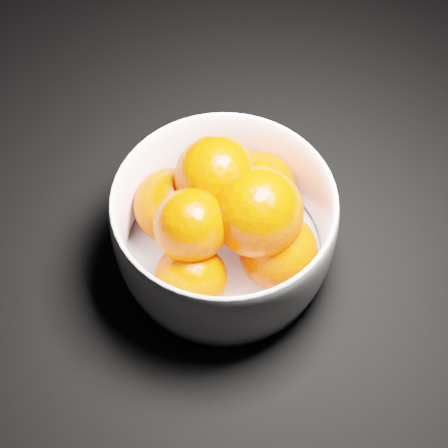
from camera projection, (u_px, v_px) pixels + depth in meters
ground at (36, 142)px, 0.75m from camera, size 3.00×3.00×0.00m
bowl at (224, 227)px, 0.62m from camera, size 0.22×0.22×0.11m
orange_pile at (228, 215)px, 0.61m from camera, size 0.19×0.18×0.13m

